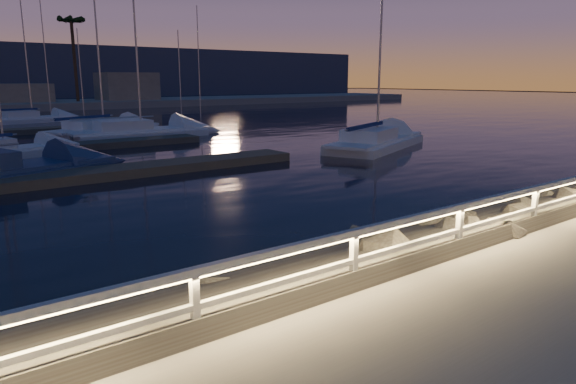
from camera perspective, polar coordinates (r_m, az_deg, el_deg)
name	(u,v)px	position (r m, az deg, el deg)	size (l,w,h in m)	color
ground	(308,303)	(8.49, 2.25, -12.21)	(400.00, 400.00, 0.00)	gray
harbor_water	(0,151)	(37.77, -29.34, 4.00)	(400.00, 440.00, 0.60)	black
guard_rail	(305,258)	(8.16, 1.92, -7.39)	(44.11, 0.12, 1.06)	silver
riprap	(419,239)	(12.87, 14.36, -5.05)	(30.41, 3.21, 1.36)	#69655A
palm_right	(71,24)	(81.06, -22.93, 16.81)	(3.00, 3.00, 12.20)	brown
sailboat_d	(375,141)	(31.71, 9.67, 5.62)	(10.25, 6.44, 16.88)	white
sailboat_g	(0,151)	(31.34, -29.32, 4.01)	(7.67, 3.69, 12.55)	white
sailboat_h	(138,131)	(38.60, -16.37, 6.49)	(10.06, 3.21, 16.89)	white
sailboat_k	(30,118)	(56.12, -26.71, 7.34)	(8.16, 3.40, 13.44)	white
sailboat_l	(101,129)	(41.36, -20.03, 6.59)	(9.60, 6.31, 15.90)	white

